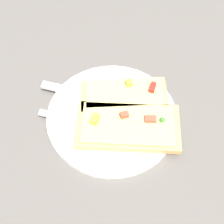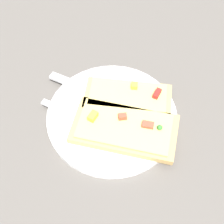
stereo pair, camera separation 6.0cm
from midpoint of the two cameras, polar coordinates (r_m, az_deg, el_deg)
ground_plane at (r=0.62m, az=2.77°, el=-1.33°), size 4.00×4.00×0.00m
plate at (r=0.62m, az=2.79°, el=-1.03°), size 0.26×0.26×0.01m
fork at (r=0.60m, az=-0.59°, el=-1.61°), size 0.20×0.09×0.01m
knife at (r=0.64m, az=-1.50°, el=3.77°), size 0.21×0.10×0.01m
pizza_slice_main at (r=0.59m, az=5.24°, el=-3.17°), size 0.21×0.13×0.03m
pizza_slice_corner at (r=0.63m, az=5.70°, el=2.55°), size 0.18×0.09×0.03m
crumb_scatter at (r=0.61m, az=2.24°, el=-0.29°), size 0.09×0.06×0.01m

